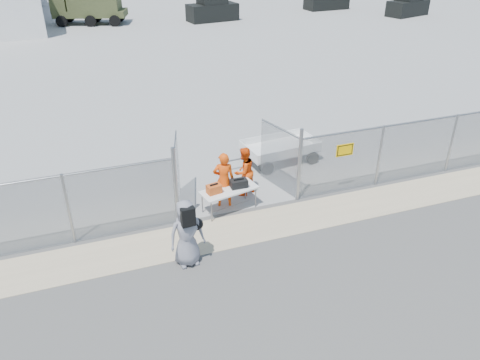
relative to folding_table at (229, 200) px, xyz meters
name	(u,v)px	position (x,y,z in m)	size (l,w,h in m)	color
ground	(264,246)	(0.31, -2.14, -0.38)	(160.00, 160.00, 0.00)	#4B4B4B
tarmac_inside	(108,12)	(0.31, 39.86, -0.37)	(160.00, 80.00, 0.01)	gray
dirt_strip	(251,227)	(0.31, -1.14, -0.37)	(44.00, 1.60, 0.01)	#C5B28C
chain_link_fence	(240,180)	(0.31, -0.14, 0.72)	(40.00, 0.20, 2.20)	gray
folding_table	(229,200)	(0.00, 0.00, 0.00)	(1.79, 0.75, 0.76)	white
orange_bag	(214,189)	(-0.50, -0.06, 0.52)	(0.43, 0.29, 0.27)	#D5551D
black_duffel	(239,183)	(0.33, 0.02, 0.51)	(0.53, 0.31, 0.25)	black
security_worker_left	(224,180)	(-0.06, 0.33, 0.55)	(0.68, 0.45, 1.86)	#F0490A
security_worker_right	(244,171)	(0.79, 0.81, 0.46)	(0.82, 0.64, 1.68)	#F0490A
visitor	(187,233)	(-1.86, -2.11, 0.57)	(0.93, 0.61, 1.91)	gray
utility_trailer	(280,150)	(2.94, 2.70, 0.05)	(3.58, 1.84, 0.87)	white
military_truck	(90,7)	(-1.72, 33.79, 1.11)	(6.25, 2.31, 2.98)	#404726
parked_vehicle_near	(212,9)	(9.00, 31.68, 0.65)	(4.57, 2.07, 2.07)	black
parked_vehicle_far	(408,5)	(27.77, 27.88, 0.60)	(4.32, 1.96, 1.96)	black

